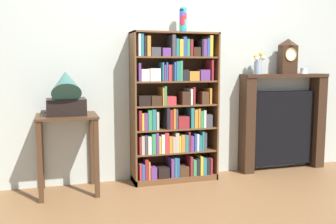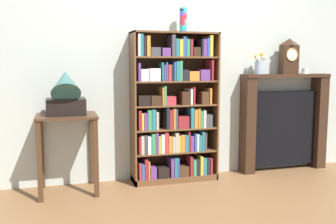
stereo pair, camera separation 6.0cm
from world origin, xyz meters
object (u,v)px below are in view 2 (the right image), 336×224
bookshelf (174,114)px  teacup_with_saucer (305,71)px  flower_vase (259,64)px  cup_stack (183,20)px  side_table_left (67,135)px  fireplace_mantel (283,123)px  mantel_clock (289,56)px  gramophone (66,94)px

bookshelf → teacup_with_saucer: bookshelf is taller
flower_vase → cup_stack: bearing=-178.8°
side_table_left → cup_stack: bearing=5.5°
bookshelf → teacup_with_saucer: (1.61, 0.05, 0.44)m
fireplace_mantel → flower_vase: size_ratio=4.54×
fireplace_mantel → flower_vase: 0.77m
flower_vase → teacup_with_saucer: 0.61m
side_table_left → fireplace_mantel: bearing=3.7°
side_table_left → flower_vase: size_ratio=3.07×
cup_stack → teacup_with_saucer: size_ratio=2.10×
cup_stack → flower_vase: bearing=1.2°
side_table_left → flower_vase: 2.20m
cup_stack → mantel_clock: 1.33m
flower_vase → fireplace_mantel: bearing=4.1°
flower_vase → teacup_with_saucer: bearing=0.8°
flower_vase → bookshelf: bearing=-177.6°
bookshelf → mantel_clock: (1.39, 0.05, 0.61)m
gramophone → fireplace_mantel: (2.45, 0.21, -0.41)m
side_table_left → gramophone: gramophone is taller
bookshelf → fireplace_mantel: bearing=2.8°
side_table_left → flower_vase: bearing=3.7°
side_table_left → flower_vase: flower_vase is taller
bookshelf → mantel_clock: size_ratio=3.89×
cup_stack → gramophone: cup_stack is taller
gramophone → flower_vase: size_ratio=2.03×
mantel_clock → side_table_left: bearing=-176.8°
bookshelf → flower_vase: bearing=2.4°
cup_stack → gramophone: size_ratio=0.50×
fireplace_mantel → cup_stack: bearing=-178.0°
mantel_clock → teacup_with_saucer: mantel_clock is taller
teacup_with_saucer → gramophone: bearing=-175.9°
cup_stack → mantel_clock: cup_stack is taller
gramophone → fireplace_mantel: gramophone is taller
side_table_left → mantel_clock: 2.60m
bookshelf → gramophone: (-1.09, -0.14, 0.25)m
side_table_left → fireplace_mantel: fireplace_mantel is taller
cup_stack → fireplace_mantel: cup_stack is taller
mantel_clock → flower_vase: mantel_clock is taller
mantel_clock → flower_vase: 0.39m
fireplace_mantel → teacup_with_saucer: bearing=-3.8°
gramophone → teacup_with_saucer: size_ratio=4.19×
cup_stack → flower_vase: (0.90, 0.02, -0.45)m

